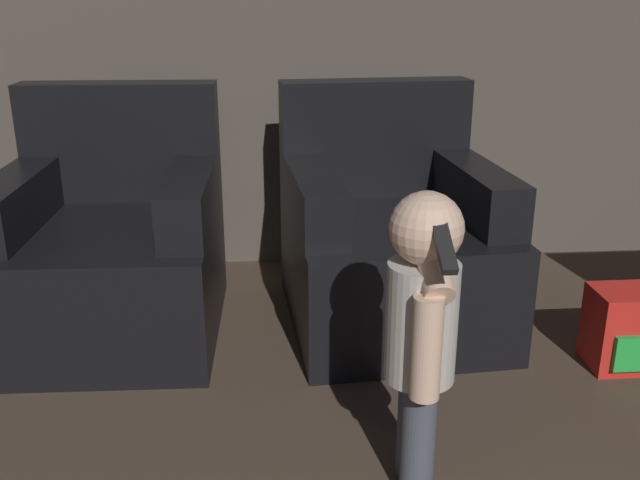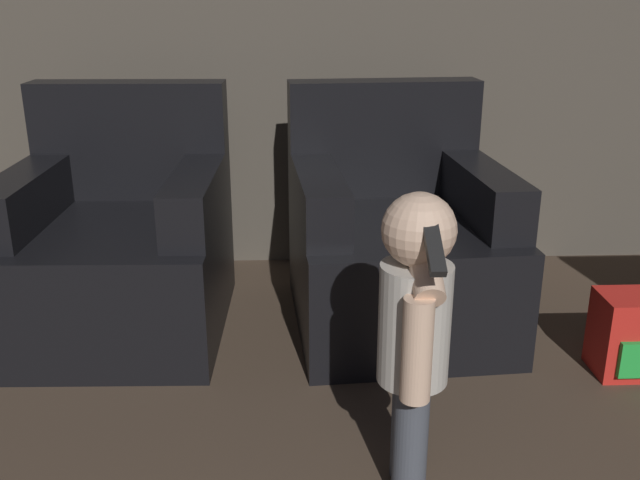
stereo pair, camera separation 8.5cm
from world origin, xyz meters
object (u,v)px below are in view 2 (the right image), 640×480
at_px(armchair_left, 121,247).
at_px(person_toddler, 415,325).
at_px(toy_backpack, 634,335).
at_px(armchair_right, 396,244).

height_order(armchair_left, person_toddler, armchair_left).
bearing_deg(toy_backpack, person_toddler, -146.36).
relative_size(armchair_left, person_toddler, 1.12).
xyz_separation_m(armchair_left, armchair_right, (1.09, -0.00, 0.00)).
distance_m(armchair_right, person_toddler, 1.08).
bearing_deg(toy_backpack, armchair_left, 165.84).
relative_size(armchair_left, armchair_right, 0.98).
xyz_separation_m(armchair_right, toy_backpack, (0.78, -0.47, -0.18)).
height_order(armchair_left, armchair_right, same).
bearing_deg(person_toddler, armchair_right, -179.63).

